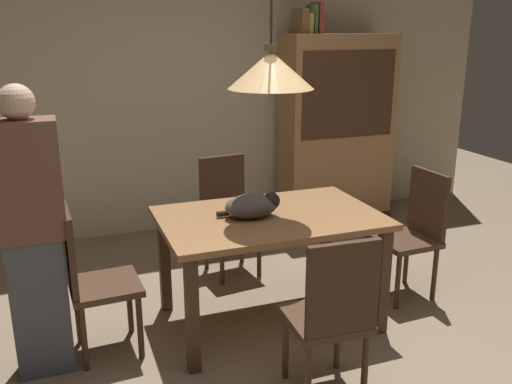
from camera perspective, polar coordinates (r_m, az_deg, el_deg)
ground at (r=3.37m, az=4.69°, el=-17.74°), size 10.00×10.00×0.00m
back_wall at (r=5.32m, az=-7.26°, el=11.62°), size 6.40×0.10×2.90m
dining_table at (r=3.57m, az=1.42°, el=-3.93°), size 1.40×0.90×0.75m
chair_right_side at (r=4.15m, az=16.05°, el=-3.64°), size 0.42×0.42×0.93m
chair_far_back at (r=4.39m, az=-2.94°, el=-1.85°), size 0.44×0.44×0.93m
chair_near_front at (r=2.90m, az=7.90°, el=-12.18°), size 0.42×0.42×0.93m
chair_left_side at (r=3.40m, az=-16.74°, el=-8.28°), size 0.42×0.42×0.93m
cat_sleeping at (r=3.47m, az=-0.30°, el=-1.41°), size 0.39×0.23×0.16m
pendant_lamp at (r=3.35m, az=1.54°, el=12.53°), size 0.52×0.52×1.30m
hutch_bookcase at (r=5.60m, az=8.26°, el=6.03°), size 1.12×0.45×1.85m
book_brown_thick at (r=5.32m, az=4.59°, el=17.20°), size 0.06×0.24×0.22m
book_yellow_short at (r=5.35m, az=5.29°, el=16.97°), size 0.04×0.20×0.18m
book_green_slim at (r=5.37m, az=5.82°, el=17.38°), size 0.03×0.20×0.26m
book_red_tall at (r=5.39m, az=6.31°, el=17.47°), size 0.04×0.22×0.28m
person_standing at (r=3.22m, az=-22.09°, el=-4.18°), size 0.36×0.22×1.64m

